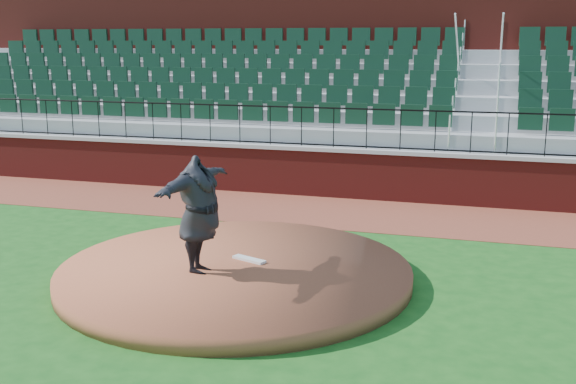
{
  "coord_description": "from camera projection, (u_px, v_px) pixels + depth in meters",
  "views": [
    {
      "loc": [
        3.5,
        -10.22,
        3.98
      ],
      "look_at": [
        0.0,
        1.5,
        1.3
      ],
      "focal_mm": 43.26,
      "sensor_mm": 36.0,
      "label": 1
    }
  ],
  "objects": [
    {
      "name": "pitching_rubber",
      "position": [
        249.0,
        259.0,
        12.0
      ],
      "size": [
        0.65,
        0.38,
        0.04
      ],
      "primitive_type": "cube",
      "rotation": [
        0.0,
        0.0,
        -0.36
      ],
      "color": "silver",
      "rests_on": "pitchers_mound"
    },
    {
      "name": "wall_railing",
      "position": [
        350.0,
        128.0,
        17.57
      ],
      "size": [
        34.0,
        0.05,
        1.0
      ],
      "primitive_type": null,
      "color": "black",
      "rests_on": "wall_cap"
    },
    {
      "name": "pitcher",
      "position": [
        199.0,
        214.0,
        11.23
      ],
      "size": [
        0.72,
        2.41,
        1.95
      ],
      "primitive_type": "imported",
      "rotation": [
        0.0,
        0.0,
        1.54
      ],
      "color": "black",
      "rests_on": "pitchers_mound"
    },
    {
      "name": "pitchers_mound",
      "position": [
        235.0,
        273.0,
        11.75
      ],
      "size": [
        5.95,
        5.95,
        0.25
      ],
      "primitive_type": "cylinder",
      "color": "brown",
      "rests_on": "ground"
    },
    {
      "name": "field_wall",
      "position": [
        349.0,
        175.0,
        17.82
      ],
      "size": [
        34.0,
        0.35,
        1.2
      ],
      "primitive_type": "cube",
      "color": "maroon",
      "rests_on": "ground"
    },
    {
      "name": "seating_stands",
      "position": [
        369.0,
        100.0,
        20.01
      ],
      "size": [
        34.0,
        5.1,
        4.6
      ],
      "primitive_type": null,
      "color": "gray",
      "rests_on": "ground"
    },
    {
      "name": "wall_cap",
      "position": [
        350.0,
        150.0,
        17.68
      ],
      "size": [
        34.0,
        0.45,
        0.1
      ],
      "primitive_type": "cube",
      "color": "#B7B7B7",
      "rests_on": "field_wall"
    },
    {
      "name": "ground",
      "position": [
        262.0,
        288.0,
        11.4
      ],
      "size": [
        90.0,
        90.0,
        0.0
      ],
      "primitive_type": "plane",
      "color": "#164F16",
      "rests_on": "ground"
    },
    {
      "name": "warning_track",
      "position": [
        335.0,
        212.0,
        16.45
      ],
      "size": [
        34.0,
        3.2,
        0.01
      ],
      "primitive_type": "cube",
      "color": "brown",
      "rests_on": "ground"
    },
    {
      "name": "concourse_wall",
      "position": [
        385.0,
        79.0,
        22.53
      ],
      "size": [
        34.0,
        0.5,
        5.5
      ],
      "primitive_type": "cube",
      "color": "maroon",
      "rests_on": "ground"
    }
  ]
}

